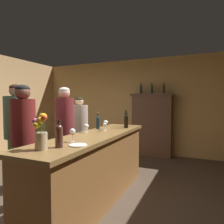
# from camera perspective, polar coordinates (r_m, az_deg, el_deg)

# --- Properties ---
(floor) EXTENTS (7.96, 7.96, 0.00)m
(floor) POSITION_cam_1_polar(r_m,az_deg,el_deg) (3.48, -14.19, -22.02)
(floor) COLOR #47382C
(floor) RESTS_ON ground
(wall_back) EXTENTS (5.62, 0.12, 2.67)m
(wall_back) POSITION_cam_1_polar(r_m,az_deg,el_deg) (5.93, 4.60, 1.71)
(wall_back) COLOR tan
(wall_back) RESTS_ON ground
(bar_counter) EXTENTS (0.65, 2.65, 0.99)m
(bar_counter) POSITION_cam_1_polar(r_m,az_deg,el_deg) (3.04, -4.80, -15.55)
(bar_counter) COLOR brown
(bar_counter) RESTS_ON ground
(display_cabinet) EXTENTS (1.12, 0.36, 1.68)m
(display_cabinet) POSITION_cam_1_polar(r_m,az_deg,el_deg) (5.49, 11.32, -3.26)
(display_cabinet) COLOR brown
(display_cabinet) RESTS_ON ground
(wine_bottle_rose) EXTENTS (0.08, 0.08, 0.28)m
(wine_bottle_rose) POSITION_cam_1_polar(r_m,az_deg,el_deg) (2.14, -14.93, -6.28)
(wine_bottle_rose) COLOR #452620
(wine_bottle_rose) RESTS_ON bar_counter
(wine_bottle_malbec) EXTENTS (0.06, 0.06, 0.29)m
(wine_bottle_malbec) POSITION_cam_1_polar(r_m,az_deg,el_deg) (3.46, -4.03, -2.80)
(wine_bottle_malbec) COLOR #172F3E
(wine_bottle_malbec) RESTS_ON bar_counter
(wine_bottle_riesling) EXTENTS (0.08, 0.08, 0.31)m
(wine_bottle_riesling) POSITION_cam_1_polar(r_m,az_deg,el_deg) (3.59, 4.07, -2.45)
(wine_bottle_riesling) COLOR black
(wine_bottle_riesling) RESTS_ON bar_counter
(wine_bottle_merlot) EXTENTS (0.07, 0.07, 0.34)m
(wine_bottle_merlot) POSITION_cam_1_polar(r_m,az_deg,el_deg) (3.79, 4.03, -1.91)
(wine_bottle_merlot) COLOR black
(wine_bottle_merlot) RESTS_ON bar_counter
(wine_glass_front) EXTENTS (0.08, 0.08, 0.16)m
(wine_glass_front) POSITION_cam_1_polar(r_m,az_deg,el_deg) (3.38, -1.84, -3.07)
(wine_glass_front) COLOR white
(wine_glass_front) RESTS_ON bar_counter
(wine_glass_mid) EXTENTS (0.07, 0.07, 0.16)m
(wine_glass_mid) POSITION_cam_1_polar(r_m,az_deg,el_deg) (2.39, -11.24, -5.72)
(wine_glass_mid) COLOR white
(wine_glass_mid) RESTS_ON bar_counter
(wine_glass_rear) EXTENTS (0.06, 0.06, 0.13)m
(wine_glass_rear) POSITION_cam_1_polar(r_m,az_deg,el_deg) (3.22, -2.10, -3.74)
(wine_glass_rear) COLOR white
(wine_glass_rear) RESTS_ON bar_counter
(wine_glass_spare) EXTENTS (0.08, 0.08, 0.13)m
(wine_glass_spare) POSITION_cam_1_polar(r_m,az_deg,el_deg) (3.09, -7.39, -4.07)
(wine_glass_spare) COLOR white
(wine_glass_spare) RESTS_ON bar_counter
(flower_arrangement) EXTENTS (0.17, 0.14, 0.36)m
(flower_arrangement) POSITION_cam_1_polar(r_m,az_deg,el_deg) (2.08, -19.81, -5.08)
(flower_arrangement) COLOR tan
(flower_arrangement) RESTS_ON bar_counter
(cheese_plate) EXTENTS (0.19, 0.19, 0.01)m
(cheese_plate) POSITION_cam_1_polar(r_m,az_deg,el_deg) (2.20, -9.69, -9.32)
(cheese_plate) COLOR white
(cheese_plate) RESTS_ON bar_counter
(display_bottle_left) EXTENTS (0.06, 0.06, 0.31)m
(display_bottle_left) POSITION_cam_1_polar(r_m,az_deg,el_deg) (5.54, 8.28, 6.56)
(display_bottle_left) COLOR #1E2D32
(display_bottle_left) RESTS_ON display_cabinet
(display_bottle_midleft) EXTENTS (0.06, 0.06, 0.32)m
(display_bottle_midleft) POSITION_cam_1_polar(r_m,az_deg,el_deg) (5.47, 11.30, 6.66)
(display_bottle_midleft) COLOR #16311E
(display_bottle_midleft) RESTS_ON display_cabinet
(display_bottle_center) EXTENTS (0.07, 0.07, 0.31)m
(display_bottle_center) POSITION_cam_1_polar(r_m,az_deg,el_deg) (5.41, 14.58, 6.59)
(display_bottle_center) COLOR #432F12
(display_bottle_center) RESTS_ON display_cabinet
(patron_redhead) EXTENTS (0.32, 0.32, 1.72)m
(patron_redhead) POSITION_cam_1_polar(r_m,az_deg,el_deg) (3.67, -13.37, -5.01)
(patron_redhead) COLOR gray
(patron_redhead) RESTS_ON ground
(patron_tall) EXTENTS (0.38, 0.38, 1.75)m
(patron_tall) POSITION_cam_1_polar(r_m,az_deg,el_deg) (3.61, -25.59, -5.44)
(patron_tall) COLOR #3D6C42
(patron_tall) RESTS_ON ground
(patron_in_grey) EXTENTS (0.37, 0.37, 1.56)m
(patron_in_grey) POSITION_cam_1_polar(r_m,az_deg,el_deg) (4.41, -9.28, -5.10)
(patron_in_grey) COLOR maroon
(patron_in_grey) RESTS_ON ground
(patron_in_navy) EXTENTS (0.33, 0.33, 1.70)m
(patron_in_navy) POSITION_cam_1_polar(r_m,az_deg,el_deg) (3.02, -23.98, -7.18)
(patron_in_navy) COLOR #ADA594
(patron_in_navy) RESTS_ON ground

